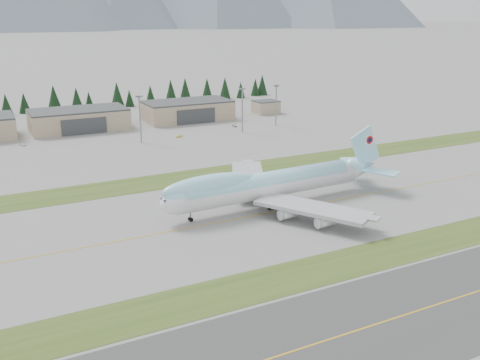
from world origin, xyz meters
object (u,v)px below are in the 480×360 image
hangar_center (79,119)px  service_vehicle_b (179,137)px  hangar_right (187,110)px  service_vehicle_c (234,126)px  service_vehicle_a (23,146)px  boeing_747_freighter (269,184)px

hangar_center → service_vehicle_b: size_ratio=13.85×
hangar_right → service_vehicle_c: 33.38m
hangar_center → service_vehicle_a: size_ratio=14.60×
hangar_right → service_vehicle_a: 93.60m
service_vehicle_b → hangar_right: bearing=-40.1°
boeing_747_freighter → hangar_right: 147.32m
boeing_747_freighter → hangar_center: bearing=99.3°
service_vehicle_c → hangar_right: bearing=128.1°
hangar_center → service_vehicle_b: hangar_center is taller
hangar_center → service_vehicle_a: 39.23m
service_vehicle_a → service_vehicle_b: service_vehicle_b is taller
hangar_right → service_vehicle_a: size_ratio=14.60×
service_vehicle_b → service_vehicle_a: bearing=64.3°
boeing_747_freighter → service_vehicle_c: (45.10, 115.00, -7.13)m
hangar_center → hangar_right: same height
hangar_right → service_vehicle_a: bearing=-164.8°
boeing_747_freighter → service_vehicle_b: bearing=82.2°
hangar_center → service_vehicle_c: size_ratio=10.44×
boeing_747_freighter → service_vehicle_b: boeing_747_freighter is taller
hangar_right → service_vehicle_b: hangar_right is taller
service_vehicle_a → service_vehicle_b: (69.94, -15.42, 0.00)m
service_vehicle_b → service_vehicle_c: size_ratio=0.75×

